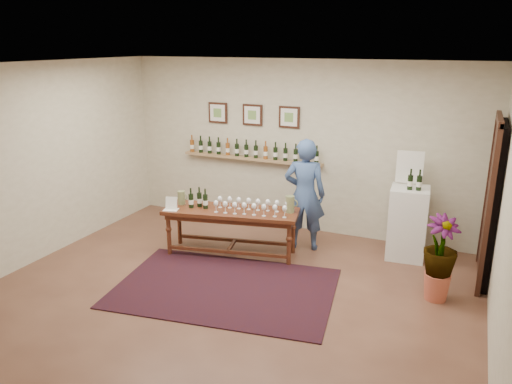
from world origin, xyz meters
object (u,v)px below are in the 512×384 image
at_px(display_pedestal, 407,223).
at_px(person, 305,195).
at_px(potted_plant, 440,259).
at_px(tasting_table, 231,216).

relative_size(display_pedestal, person, 0.62).
bearing_deg(person, potted_plant, 144.25).
relative_size(tasting_table, display_pedestal, 1.94).
xyz_separation_m(potted_plant, person, (-2.01, 0.87, 0.31)).
distance_m(tasting_table, person, 1.15).
bearing_deg(potted_plant, display_pedestal, 114.51).
height_order(potted_plant, person, person).
height_order(display_pedestal, potted_plant, display_pedestal).
relative_size(tasting_table, person, 1.20).
bearing_deg(tasting_table, person, 23.80).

